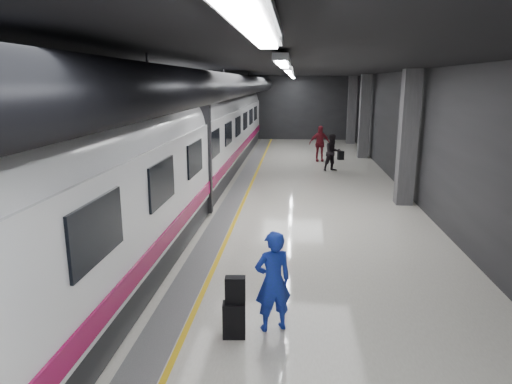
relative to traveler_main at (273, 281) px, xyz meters
name	(u,v)px	position (x,y,z in m)	size (l,w,h in m)	color
ground	(267,217)	(-0.50, 6.59, -0.87)	(40.00, 40.00, 0.00)	silver
platform_hall	(261,100)	(-0.79, 7.55, 2.67)	(10.02, 40.02, 4.51)	black
train	(162,149)	(-3.75, 6.59, 1.20)	(3.05, 38.00, 4.05)	black
traveler_main	(273,281)	(0.00, 0.00, 0.00)	(0.63, 0.42, 1.74)	#1A25C4
suitcase_main	(234,320)	(-0.61, -0.30, -0.57)	(0.37, 0.23, 0.60)	black
shoulder_bag	(235,290)	(-0.59, -0.27, -0.05)	(0.33, 0.17, 0.44)	black
traveler_far_a	(333,153)	(2.07, 14.43, 0.00)	(0.84, 0.66, 1.74)	black
traveler_far_b	(320,144)	(1.59, 17.16, 0.07)	(1.10, 0.46, 1.87)	maroon
suitcase_far	(341,155)	(2.77, 17.70, -0.64)	(0.32, 0.21, 0.47)	black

